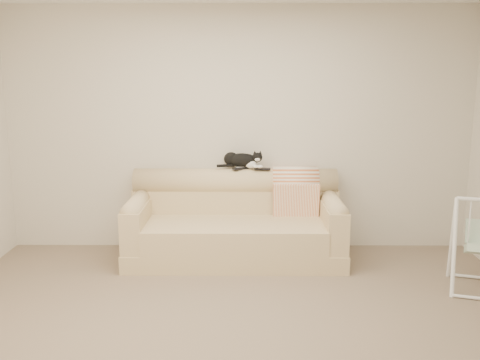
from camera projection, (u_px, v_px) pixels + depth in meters
The scene contains 7 objects.
ground_plane at pixel (237, 330), 4.03m from camera, with size 5.00×5.00×0.00m, color #6E5E4C.
room_shell at pixel (237, 128), 3.73m from camera, with size 5.04×4.04×2.60m.
sofa at pixel (235, 225), 5.55m from camera, with size 2.20×0.93×0.90m.
remote_a at pixel (241, 168), 5.66m from camera, with size 0.18×0.14×0.03m.
remote_b at pixel (262, 169), 5.63m from camera, with size 0.18×0.07×0.02m.
tuxedo_cat at pixel (242, 160), 5.67m from camera, with size 0.49×0.24×0.19m.
throw_blanket at pixel (295, 185), 5.69m from camera, with size 0.48×0.38×0.58m.
Camera 1 is at (0.04, -3.73, 1.91)m, focal length 40.00 mm.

